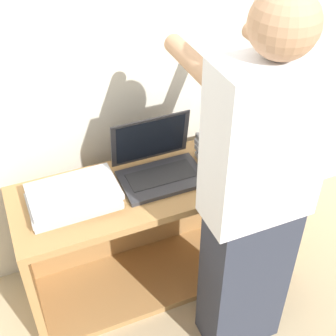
# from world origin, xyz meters

# --- Properties ---
(ground_plane) EXTENTS (12.00, 12.00, 0.00)m
(ground_plane) POSITION_xyz_m (0.00, 0.00, 0.00)
(ground_plane) COLOR tan
(wall_back) EXTENTS (8.00, 0.05, 2.40)m
(wall_back) POSITION_xyz_m (0.00, 0.56, 1.20)
(wall_back) COLOR beige
(wall_back) RESTS_ON ground_plane
(cart) EXTENTS (1.36, 0.46, 0.65)m
(cart) POSITION_xyz_m (0.00, 0.29, 0.33)
(cart) COLOR #A87A47
(cart) RESTS_ON ground_plane
(laptop_open) EXTENTS (0.37, 0.28, 0.26)m
(laptop_open) POSITION_xyz_m (0.00, 0.27, 0.71)
(laptop_open) COLOR #333338
(laptop_open) RESTS_ON cart
(laptop_stack_left) EXTENTS (0.38, 0.26, 0.07)m
(laptop_stack_left) POSITION_xyz_m (-0.40, 0.23, 0.69)
(laptop_stack_left) COLOR #B7B7BC
(laptop_stack_left) RESTS_ON cart
(laptop_stack_right) EXTENTS (0.39, 0.26, 0.12)m
(laptop_stack_right) POSITION_xyz_m (0.40, 0.23, 0.72)
(laptop_stack_right) COLOR #B7B7BC
(laptop_stack_right) RESTS_ON cart
(person) EXTENTS (0.40, 0.53, 1.62)m
(person) POSITION_xyz_m (0.20, -0.21, 0.81)
(person) COLOR #2D3342
(person) RESTS_ON ground_plane
(inventory_tag) EXTENTS (0.06, 0.02, 0.01)m
(inventory_tag) POSITION_xyz_m (0.40, 0.17, 0.78)
(inventory_tag) COLOR red
(inventory_tag) RESTS_ON laptop_stack_right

